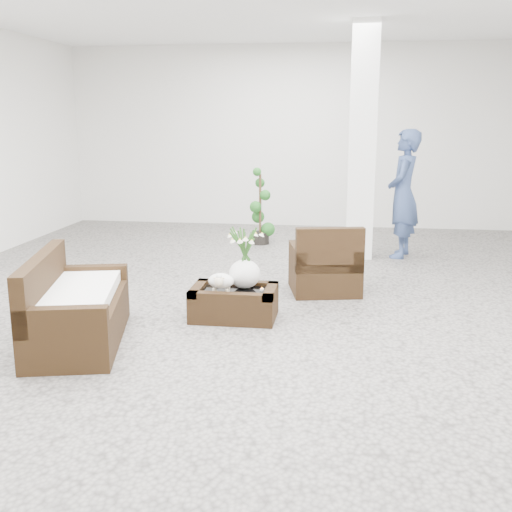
# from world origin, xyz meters

# --- Properties ---
(ground) EXTENTS (11.00, 11.00, 0.00)m
(ground) POSITION_xyz_m (0.00, 0.00, 0.00)
(ground) COLOR gray
(ground) RESTS_ON ground
(column) EXTENTS (0.40, 0.40, 3.50)m
(column) POSITION_xyz_m (1.20, 2.80, 1.75)
(column) COLOR white
(column) RESTS_ON ground
(coffee_table) EXTENTS (0.90, 0.60, 0.31)m
(coffee_table) POSITION_xyz_m (-0.19, -0.43, 0.16)
(coffee_table) COLOR #32200E
(coffee_table) RESTS_ON ground
(sheep_figurine) EXTENTS (0.28, 0.23, 0.21)m
(sheep_figurine) POSITION_xyz_m (-0.31, -0.53, 0.42)
(sheep_figurine) COLOR white
(sheep_figurine) RESTS_ON coffee_table
(planter_narcissus) EXTENTS (0.44, 0.44, 0.80)m
(planter_narcissus) POSITION_xyz_m (-0.09, -0.33, 0.71)
(planter_narcissus) COLOR white
(planter_narcissus) RESTS_ON coffee_table
(tealight) EXTENTS (0.04, 0.04, 0.03)m
(tealight) POSITION_xyz_m (0.11, -0.41, 0.33)
(tealight) COLOR white
(tealight) RESTS_ON coffee_table
(armchair) EXTENTS (0.95, 0.92, 0.86)m
(armchair) POSITION_xyz_m (0.74, 0.76, 0.43)
(armchair) COLOR #32200E
(armchair) RESTS_ON ground
(loveseat) EXTENTS (1.13, 1.75, 0.86)m
(loveseat) POSITION_xyz_m (-1.54, -1.35, 0.43)
(loveseat) COLOR #32200E
(loveseat) RESTS_ON ground
(topiary) EXTENTS (0.34, 0.34, 1.28)m
(topiary) POSITION_xyz_m (-0.45, 3.57, 0.64)
(topiary) COLOR #1B4F19
(topiary) RESTS_ON ground
(shopper) EXTENTS (0.62, 0.80, 1.95)m
(shopper) POSITION_xyz_m (1.85, 2.89, 0.98)
(shopper) COLOR #344774
(shopper) RESTS_ON ground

